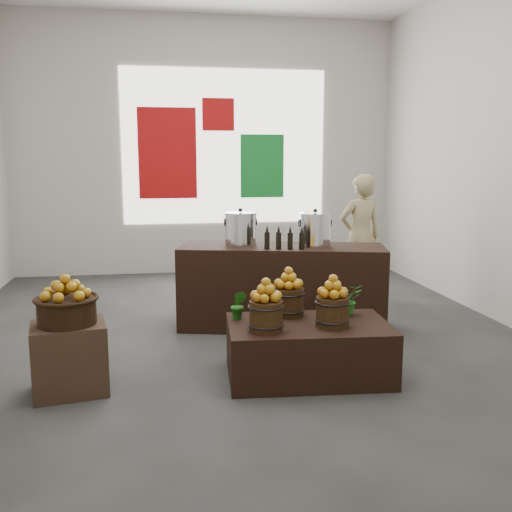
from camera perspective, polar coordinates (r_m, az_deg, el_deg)
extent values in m
plane|color=#3E3E3B|center=(5.98, -2.12, -7.98)|extent=(7.00, 7.00, 0.00)
cube|color=beige|center=(9.18, -5.05, 10.81)|extent=(6.00, 0.04, 4.00)
cube|color=white|center=(9.19, -3.14, 10.83)|extent=(3.20, 0.02, 2.40)
cube|color=#AD0D0E|center=(9.12, -8.85, 10.11)|extent=(0.90, 0.04, 1.40)
cube|color=#137D2A|center=(9.26, 0.62, 8.98)|extent=(0.70, 0.04, 1.00)
cube|color=#AD0D0E|center=(9.19, -3.80, 13.94)|extent=(0.50, 0.04, 0.50)
cube|color=#473221|center=(4.75, -18.14, -9.69)|extent=(0.63, 0.55, 0.56)
cylinder|color=black|center=(4.64, -18.39, -5.27)|extent=(0.44, 0.44, 0.20)
cube|color=black|center=(4.86, 5.25, -9.33)|extent=(1.39, 0.91, 0.46)
cylinder|color=#3D2510|center=(4.53, 0.99, -6.04)|extent=(0.27, 0.27, 0.25)
cylinder|color=#3D2510|center=(4.70, 7.65, -5.54)|extent=(0.27, 0.27, 0.25)
cylinder|color=#3D2510|center=(4.97, 3.27, -4.61)|extent=(0.27, 0.27, 0.25)
imported|color=#1A6615|center=(5.06, 9.10, -4.31)|extent=(0.28, 0.26, 0.28)
imported|color=#1A6615|center=(4.86, -1.76, -4.93)|extent=(0.17, 0.15, 0.25)
cube|color=black|center=(6.19, 2.59, -3.08)|extent=(2.29, 1.20, 0.89)
cylinder|color=silver|center=(6.11, -1.56, 2.62)|extent=(0.34, 0.34, 0.34)
cylinder|color=silver|center=(6.08, 5.91, 2.54)|extent=(0.34, 0.34, 0.34)
imported|color=tan|center=(7.55, 10.38, 1.91)|extent=(0.65, 0.48, 1.63)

